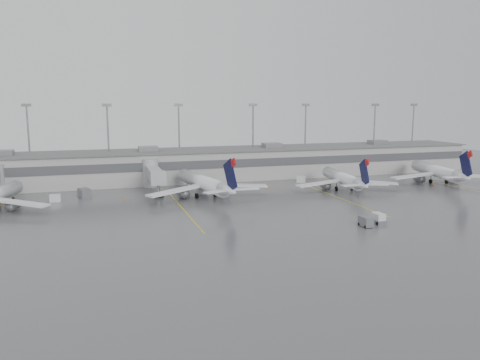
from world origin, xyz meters
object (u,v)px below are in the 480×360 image
object	(u,v)px
jet_far_right	(438,171)
baggage_tug	(378,219)
jet_mid_right	(344,178)
jet_mid_left	(205,183)

from	to	relation	value
jet_far_right	baggage_tug	distance (m)	50.14
jet_far_right	jet_mid_right	bearing A→B (deg)	-163.71
jet_mid_right	jet_mid_left	bearing A→B (deg)	-174.50
jet_mid_right	baggage_tug	size ratio (longest dim) A/B	9.75
jet_mid_left	jet_mid_right	world-z (taller)	jet_mid_left
jet_mid_left	baggage_tug	world-z (taller)	jet_mid_left
jet_mid_left	jet_far_right	xyz separation A→B (m)	(62.39, -0.32, -0.09)
jet_far_right	baggage_tug	size ratio (longest dim) A/B	10.55
jet_mid_left	jet_mid_right	size ratio (longest dim) A/B	1.12
jet_mid_right	jet_far_right	bearing A→B (deg)	11.65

